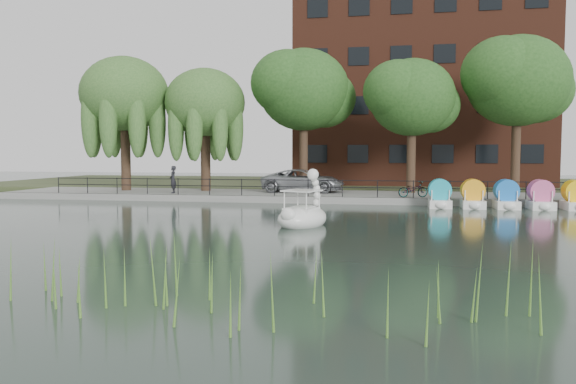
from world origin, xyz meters
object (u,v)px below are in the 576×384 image
(bicycle, at_px, (413,189))
(swan_boat, at_px, (303,213))
(pedestrian, at_px, (173,178))
(minivan, at_px, (303,179))

(bicycle, xyz_separation_m, swan_boat, (-4.72, -10.47, -0.40))
(bicycle, xyz_separation_m, pedestrian, (-14.72, 0.59, 0.49))
(minivan, distance_m, pedestrian, 8.27)
(minivan, height_order, swan_boat, swan_boat)
(bicycle, height_order, pedestrian, pedestrian)
(minivan, relative_size, pedestrian, 3.08)
(bicycle, bearing_deg, minivan, 47.83)
(minivan, xyz_separation_m, pedestrian, (-7.87, -2.52, 0.14))
(bicycle, height_order, swan_boat, swan_boat)
(minivan, relative_size, bicycle, 3.55)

